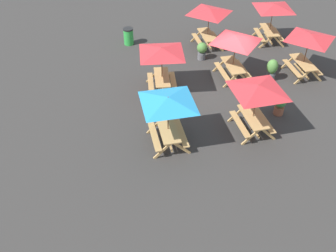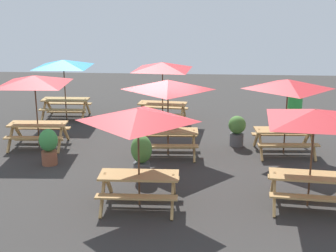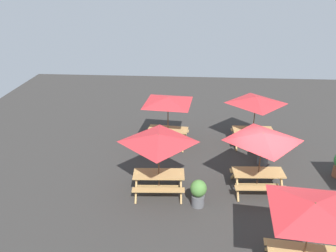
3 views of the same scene
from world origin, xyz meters
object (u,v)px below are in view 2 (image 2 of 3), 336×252
Objects in this scene: picnic_table_4 at (138,122)px; potted_plant_0 at (49,145)px; trash_bin_green at (295,105)px; picnic_table_1 at (168,90)px; picnic_table_2 at (315,123)px; picnic_table_6 at (288,90)px; potted_plant_2 at (237,129)px; picnic_table_0 at (64,68)px; potted_plant_1 at (142,154)px; picnic_table_3 at (35,85)px; picnic_table_5 at (162,71)px.

potted_plant_0 is (-2.92, 2.51, -1.42)m from picnic_table_4.
potted_plant_0 is (-7.99, -5.90, 0.07)m from trash_bin_green.
picnic_table_2 is at bearing -47.31° from picnic_table_1.
trash_bin_green is at bearing 72.16° from picnic_table_6.
picnic_table_1 is 3.64m from picnic_table_4.
potted_plant_2 is (-1.39, 0.69, -1.45)m from picnic_table_6.
picnic_table_0 is 2.88× the size of potted_plant_2.
picnic_table_4 is (3.93, -7.76, 0.00)m from picnic_table_0.
potted_plant_0 is 1.07× the size of potted_plant_2.
potted_plant_2 is (2.71, 2.90, -0.09)m from potted_plant_1.
picnic_table_0 is 1.21× the size of picnic_table_1.
picnic_table_3 reaches higher than potted_plant_2.
picnic_table_2 is 3.74m from picnic_table_6.
trash_bin_green is at bearing 17.63° from picnic_table_5.
picnic_table_1 is at bearing -134.22° from trash_bin_green.
picnic_table_6 is (3.53, 0.35, 0.00)m from picnic_table_1.
potted_plant_0 is (1.01, -5.25, -1.42)m from picnic_table_0.
picnic_table_5 is at bearing 59.44° from potted_plant_0.
potted_plant_1 is (-4.09, -2.21, -1.36)m from picnic_table_6.
picnic_table_2 reaches higher than potted_plant_2.
trash_bin_green is (1.21, 8.18, -1.49)m from picnic_table_2.
picnic_table_6 is 2.12m from potted_plant_2.
potted_plant_0 is (-6.78, 2.27, -1.42)m from picnic_table_2.
picnic_table_0 is at bearing 154.43° from potted_plant_2.
picnic_table_3 reaches higher than trash_bin_green.
picnic_table_4 is (3.79, -4.13, 0.00)m from picnic_table_3.
potted_plant_2 is (-2.53, -3.75, 0.05)m from trash_bin_green.
picnic_table_1 is 2.38× the size of trash_bin_green.
potted_plant_1 is at bearing -155.06° from picnic_table_6.
picnic_table_0 and picnic_table_6 have the same top height.
potted_plant_0 is at bearing -114.85° from picnic_table_5.
picnic_table_3 and picnic_table_6 have the same top height.
picnic_table_3 is 5.60m from picnic_table_4.
potted_plant_2 is (2.61, -2.67, -1.45)m from picnic_table_5.
picnic_table_5 is 2.87× the size of potted_plant_2.
picnic_table_1 is at bearing 18.46° from potted_plant_0.
picnic_table_3 is 7.72m from picnic_table_6.
trash_bin_green is (5.14, 1.09, -1.49)m from picnic_table_5.
potted_plant_2 is at bearing 1.76° from picnic_table_3.
picnic_table_0 is 1.00× the size of picnic_table_2.
trash_bin_green is at bearing 57.86° from picnic_table_4.
picnic_table_1 is 2.37m from potted_plant_1.
picnic_table_6 is (3.93, 3.97, 0.00)m from picnic_table_4.
trash_bin_green and potted_plant_2 have the same top height.
picnic_table_6 reaches higher than potted_plant_0.
picnic_table_4 is at bearing -84.58° from potted_plant_1.
potted_plant_1 is (2.75, -0.75, 0.06)m from potted_plant_0.
potted_plant_0 is (0.87, -1.62, -1.42)m from picnic_table_3.
picnic_table_0 is at bearing 100.94° from potted_plant_0.
picnic_table_3 and picnic_table_4 have the same top height.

